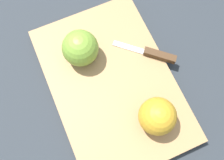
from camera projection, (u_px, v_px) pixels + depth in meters
name	position (u px, v px, depth m)	size (l,w,h in m)	color
ground_plane	(112.00, 86.00, 0.63)	(4.00, 4.00, 0.00)	#282D33
cutting_board	(112.00, 84.00, 0.62)	(0.42, 0.29, 0.02)	#A37A4C
apple_half_left	(157.00, 116.00, 0.54)	(0.08, 0.08, 0.08)	gold
apple_half_right	(80.00, 48.00, 0.59)	(0.08, 0.08, 0.08)	olive
knife	(156.00, 54.00, 0.62)	(0.12, 0.12, 0.02)	silver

